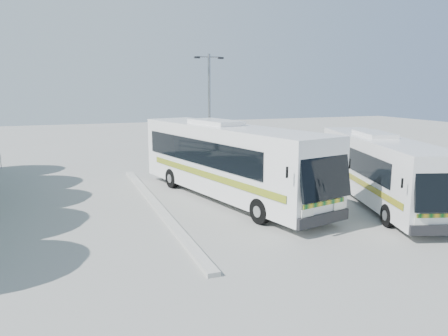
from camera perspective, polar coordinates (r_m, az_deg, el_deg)
name	(u,v)px	position (r m, az deg, el deg)	size (l,w,h in m)	color
ground	(219,213)	(18.76, -0.67, -5.93)	(100.00, 100.00, 0.00)	gray
kerb_divider	(156,205)	(20.01, -8.87, -4.79)	(0.40, 16.00, 0.15)	#B2B2AD
coach_main	(228,159)	(20.81, 0.48, 1.16)	(5.37, 12.93, 3.52)	white
coach_adjacent	(380,168)	(21.27, 19.69, 0.02)	(5.37, 11.10, 3.04)	silver
lamppost	(209,111)	(25.44, -1.93, 7.46)	(1.75, 0.23, 7.18)	gray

